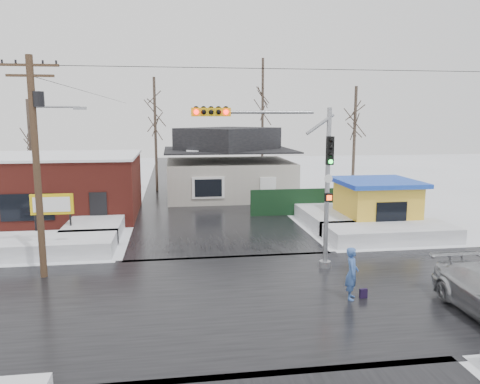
{
  "coord_description": "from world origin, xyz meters",
  "views": [
    {
      "loc": [
        -2.6,
        -16.17,
        6.64
      ],
      "look_at": [
        0.63,
        5.98,
        3.0
      ],
      "focal_mm": 35.0,
      "sensor_mm": 36.0,
      "label": 1
    }
  ],
  "objects": [
    {
      "name": "ground",
      "position": [
        0.0,
        0.0,
        0.0
      ],
      "size": [
        120.0,
        120.0,
        0.0
      ],
      "primitive_type": "plane",
      "color": "white",
      "rests_on": "ground"
    },
    {
      "name": "road_ns",
      "position": [
        0.0,
        0.0,
        0.01
      ],
      "size": [
        10.0,
        120.0,
        0.02
      ],
      "primitive_type": "cube",
      "color": "black",
      "rests_on": "ground"
    },
    {
      "name": "road_ew",
      "position": [
        0.0,
        0.0,
        0.01
      ],
      "size": [
        120.0,
        10.0,
        0.02
      ],
      "primitive_type": "cube",
      "color": "black",
      "rests_on": "ground"
    },
    {
      "name": "snowbank_nw",
      "position": [
        -9.0,
        7.0,
        0.4
      ],
      "size": [
        7.0,
        3.0,
        0.8
      ],
      "primitive_type": "cube",
      "color": "white",
      "rests_on": "ground"
    },
    {
      "name": "snowbank_ne",
      "position": [
        9.0,
        7.0,
        0.4
      ],
      "size": [
        7.0,
        3.0,
        0.8
      ],
      "primitive_type": "cube",
      "color": "white",
      "rests_on": "ground"
    },
    {
      "name": "snowbank_nside_w",
      "position": [
        -7.0,
        12.0,
        0.4
      ],
      "size": [
        3.0,
        8.0,
        0.8
      ],
      "primitive_type": "cube",
      "color": "white",
      "rests_on": "ground"
    },
    {
      "name": "snowbank_nside_e",
      "position": [
        7.0,
        12.0,
        0.4
      ],
      "size": [
        3.0,
        8.0,
        0.8
      ],
      "primitive_type": "cube",
      "color": "white",
      "rests_on": "ground"
    },
    {
      "name": "traffic_signal",
      "position": [
        2.43,
        2.97,
        4.54
      ],
      "size": [
        6.05,
        0.68,
        7.0
      ],
      "color": "gray",
      "rests_on": "ground"
    },
    {
      "name": "utility_pole",
      "position": [
        -7.93,
        3.5,
        5.11
      ],
      "size": [
        3.15,
        0.44,
        9.0
      ],
      "color": "#382619",
      "rests_on": "ground"
    },
    {
      "name": "brick_building",
      "position": [
        -11.0,
        15.99,
        2.08
      ],
      "size": [
        12.2,
        8.2,
        4.12
      ],
      "color": "maroon",
      "rests_on": "ground"
    },
    {
      "name": "marquee_sign",
      "position": [
        -9.0,
        9.49,
        1.92
      ],
      "size": [
        2.2,
        0.21,
        2.55
      ],
      "color": "black",
      "rests_on": "ground"
    },
    {
      "name": "house",
      "position": [
        2.0,
        22.0,
        2.62
      ],
      "size": [
        10.4,
        8.4,
        5.76
      ],
      "color": "#B4ADA2",
      "rests_on": "ground"
    },
    {
      "name": "kiosk",
      "position": [
        9.5,
        9.99,
        1.46
      ],
      "size": [
        4.6,
        4.6,
        2.88
      ],
      "color": "yellow",
      "rests_on": "ground"
    },
    {
      "name": "fence",
      "position": [
        6.5,
        14.0,
        0.9
      ],
      "size": [
        8.0,
        0.12,
        1.8
      ],
      "primitive_type": "cube",
      "color": "black",
      "rests_on": "ground"
    },
    {
      "name": "tree_far_left",
      "position": [
        -4.0,
        26.0,
        7.95
      ],
      "size": [
        3.0,
        3.0,
        10.0
      ],
      "color": "#332821",
      "rests_on": "ground"
    },
    {
      "name": "tree_far_mid",
      "position": [
        6.0,
        28.0,
        9.54
      ],
      "size": [
        3.0,
        3.0,
        12.0
      ],
      "color": "#332821",
      "rests_on": "ground"
    },
    {
      "name": "tree_far_right",
      "position": [
        12.0,
        20.0,
        7.16
      ],
      "size": [
        3.0,
        3.0,
        9.0
      ],
      "color": "#332821",
      "rests_on": "ground"
    },
    {
      "name": "tree_far_west",
      "position": [
        -14.0,
        24.0,
        6.36
      ],
      "size": [
        3.0,
        3.0,
        8.0
      ],
      "color": "#332821",
      "rests_on": "ground"
    },
    {
      "name": "pedestrian",
      "position": [
        3.78,
        -0.63,
        0.97
      ],
      "size": [
        0.7,
        0.83,
        1.94
      ],
      "primitive_type": "imported",
      "rotation": [
        0.0,
        0.0,
        1.17
      ],
      "color": "#3B5EA5",
      "rests_on": "ground"
    },
    {
      "name": "shopping_bag",
      "position": [
        4.25,
        -0.63,
        0.17
      ],
      "size": [
        0.29,
        0.14,
        0.35
      ],
      "primitive_type": "cube",
      "rotation": [
        0.0,
        0.0,
        0.07
      ],
      "color": "black",
      "rests_on": "ground"
    }
  ]
}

